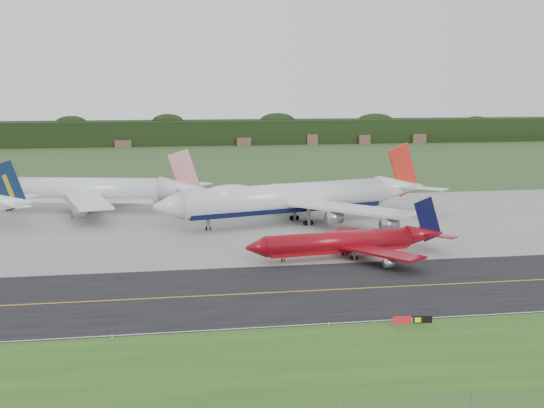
{
  "coord_description": "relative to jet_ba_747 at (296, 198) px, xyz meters",
  "views": [
    {
      "loc": [
        -23.29,
        -109.24,
        30.03
      ],
      "look_at": [
        -0.04,
        22.0,
        8.92
      ],
      "focal_mm": 50.0,
      "sensor_mm": 36.0,
      "label": 1
    }
  ],
  "objects": [
    {
      "name": "ground",
      "position": [
        -10.15,
        -50.07,
        -5.66
      ],
      "size": [
        600.0,
        600.0,
        0.0
      ],
      "primitive_type": "plane",
      "color": "#2E4821",
      "rests_on": "ground"
    },
    {
      "name": "jet_red_737",
      "position": [
        2.49,
        -34.06,
        -2.87
      ],
      "size": [
        37.35,
        30.18,
        10.09
      ],
      "color": "maroon",
      "rests_on": "ground"
    },
    {
      "name": "grass_verge",
      "position": [
        -10.15,
        -85.07,
        -5.66
      ],
      "size": [
        400.0,
        30.0,
        0.01
      ],
      "primitive_type": "cube",
      "color": "#255719",
      "rests_on": "ground"
    },
    {
      "name": "jet_star_tail",
      "position": [
        -45.84,
        23.32,
        -0.6
      ],
      "size": [
        57.03,
        46.83,
        15.18
      ],
      "color": "silver",
      "rests_on": "ground"
    },
    {
      "name": "taxiway_centreline",
      "position": [
        -10.15,
        -54.07,
        -5.63
      ],
      "size": [
        400.0,
        0.4,
        0.0
      ],
      "primitive_type": "cube",
      "color": "#C68F12",
      "rests_on": "taxiway"
    },
    {
      "name": "edge_marker_left",
      "position": [
        -37.14,
        -70.57,
        -5.41
      ],
      "size": [
        0.16,
        0.16,
        0.5
      ],
      "primitive_type": "cylinder",
      "color": "yellow",
      "rests_on": "ground"
    },
    {
      "name": "taxiway_edge_line",
      "position": [
        -10.15,
        -69.57,
        -5.63
      ],
      "size": [
        400.0,
        0.25,
        0.0
      ],
      "primitive_type": "cube",
      "color": "silver",
      "rests_on": "taxiway"
    },
    {
      "name": "edge_marker_center",
      "position": [
        -10.53,
        -70.57,
        -5.41
      ],
      "size": [
        0.16,
        0.16,
        0.5
      ],
      "primitive_type": "cylinder",
      "color": "yellow",
      "rests_on": "ground"
    },
    {
      "name": "taxiway_sign",
      "position": [
        -0.54,
        -73.38,
        -4.5
      ],
      "size": [
        4.93,
        0.63,
        1.65
      ],
      "color": "slate",
      "rests_on": "ground"
    },
    {
      "name": "apron",
      "position": [
        -10.15,
        0.93,
        -5.66
      ],
      "size": [
        400.0,
        78.0,
        0.01
      ],
      "primitive_type": "cube",
      "color": "gray",
      "rests_on": "ground"
    },
    {
      "name": "taxiway",
      "position": [
        -10.15,
        -54.07,
        -5.65
      ],
      "size": [
        400.0,
        32.0,
        0.02
      ],
      "primitive_type": "cube",
      "color": "black",
      "rests_on": "ground"
    },
    {
      "name": "jet_ba_747",
      "position": [
        0.0,
        0.0,
        0.0
      ],
      "size": [
        65.1,
        52.76,
        16.64
      ],
      "color": "silver",
      "rests_on": "ground"
    },
    {
      "name": "horizon_treeline",
      "position": [
        -10.15,
        223.7,
        -0.19
      ],
      "size": [
        700.0,
        25.0,
        12.0
      ],
      "color": "black",
      "rests_on": "ground"
    }
  ]
}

